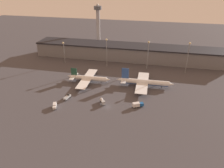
{
  "coord_description": "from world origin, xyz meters",
  "views": [
    {
      "loc": [
        29.22,
        -119.25,
        80.2
      ],
      "look_at": [
        -1.71,
        22.75,
        6.0
      ],
      "focal_mm": 35.0,
      "sensor_mm": 36.0,
      "label": 1
    }
  ],
  "objects": [
    {
      "name": "service_vehicle_2",
      "position": [
        19.67,
        4.78,
        1.88
      ],
      "size": [
        7.77,
        5.79,
        3.35
      ],
      "rotation": [
        0.0,
        0.0,
        0.49
      ],
      "color": "#195199",
      "rests_on": "ground"
    },
    {
      "name": "ground",
      "position": [
        0.0,
        0.0,
        0.0
      ],
      "size": [
        600.0,
        600.0,
        0.0
      ],
      "primitive_type": "plane",
      "color": "#423F44"
    },
    {
      "name": "lamp_post_1",
      "position": [
        -17.05,
        69.87,
        16.96
      ],
      "size": [
        1.8,
        1.8,
        26.93
      ],
      "color": "slate",
      "rests_on": "ground"
    },
    {
      "name": "service_vehicle_0",
      "position": [
        -4.25,
        3.89,
        1.76
      ],
      "size": [
        5.26,
        6.96,
        3.23
      ],
      "rotation": [
        0.0,
        0.0,
        -1.05
      ],
      "color": "#9EA3A8",
      "rests_on": "ground"
    },
    {
      "name": "airplane_1",
      "position": [
        21.3,
        35.88,
        3.57
      ],
      "size": [
        45.59,
        38.0,
        14.16
      ],
      "rotation": [
        0.0,
        0.0,
        0.02
      ],
      "color": "white",
      "rests_on": "ground"
    },
    {
      "name": "service_vehicle_3",
      "position": [
        -34.07,
        -7.79,
        1.61
      ],
      "size": [
        4.15,
        6.5,
        2.82
      ],
      "rotation": [
        0.0,
        0.0,
        -1.21
      ],
      "color": "white",
      "rests_on": "ground"
    },
    {
      "name": "lamp_post_3",
      "position": [
        55.32,
        69.87,
        17.69
      ],
      "size": [
        1.8,
        1.8,
        28.26
      ],
      "color": "slate",
      "rests_on": "ground"
    },
    {
      "name": "lamp_post_0",
      "position": [
        -59.9,
        69.87,
        13.85
      ],
      "size": [
        1.8,
        1.8,
        21.31
      ],
      "color": "slate",
      "rests_on": "ground"
    },
    {
      "name": "control_tower",
      "position": [
        -44.63,
        140.48,
        27.85
      ],
      "size": [
        9.0,
        9.0,
        48.32
      ],
      "color": "#99999E",
      "rests_on": "ground"
    },
    {
      "name": "lamp_post_2",
      "position": [
        21.01,
        69.87,
        17.0
      ],
      "size": [
        1.8,
        1.8,
        27.01
      ],
      "color": "slate",
      "rests_on": "ground"
    },
    {
      "name": "airplane_0",
      "position": [
        -24.17,
        34.26,
        3.15
      ],
      "size": [
        36.8,
        37.99,
        11.18
      ],
      "rotation": [
        0.0,
        0.0,
        0.02
      ],
      "color": "white",
      "rests_on": "ground"
    },
    {
      "name": "service_vehicle_1",
      "position": [
        -30.46,
        4.8,
        1.36
      ],
      "size": [
        3.59,
        7.17,
        2.87
      ],
      "rotation": [
        0.0,
        0.0,
        1.37
      ],
      "color": "#9EA3A8",
      "rests_on": "ground"
    },
    {
      "name": "terminal_building",
      "position": [
        0.0,
        93.9,
        7.54
      ],
      "size": [
        192.46,
        24.84,
        14.98
      ],
      "color": "slate",
      "rests_on": "ground"
    }
  ]
}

